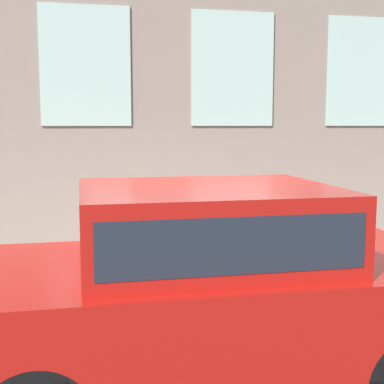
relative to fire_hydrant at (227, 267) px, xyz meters
The scene contains 5 objects.
ground_plane 0.80m from the fire_hydrant, 134.61° to the left, with size 80.00×80.00×0.00m, color #38383A.
sidewalk 1.26m from the fire_hydrant, 20.04° to the left, with size 2.94×60.00×0.15m.
fire_hydrant is the anchor object (origin of this frame).
person 0.92m from the fire_hydrant, 58.07° to the left, with size 0.26×0.17×1.06m.
parked_car_red_near 1.92m from the fire_hydrant, 159.03° to the left, with size 1.96×4.31×1.77m.
Camera 1 is at (-5.62, 1.30, 2.27)m, focal length 50.00 mm.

